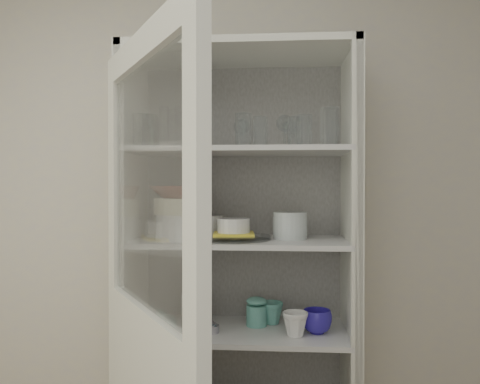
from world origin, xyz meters
The scene contains 31 objects.
wall_back centered at (0.00, 1.50, 1.30)m, with size 3.60×0.02×2.60m, color beige.
pantry_cabinet centered at (0.20, 1.34, 0.94)m, with size 1.00×0.45×2.10m.
cupboard_door centered at (-0.06, 0.67, 0.87)m, with size 0.52×0.78×2.00m.
tumbler_0 centered at (-0.21, 1.14, 1.73)m, with size 0.07×0.07×0.14m, color silver.
tumbler_1 centered at (-0.18, 1.15, 1.73)m, with size 0.07×0.07×0.14m, color silver.
tumbler_2 centered at (0.23, 1.12, 1.73)m, with size 0.07×0.07×0.13m, color silver.
tumbler_3 centered at (0.29, 1.16, 1.72)m, with size 0.06×0.06×0.13m, color silver.
tumbler_4 centered at (0.44, 1.16, 1.72)m, with size 0.06×0.06×0.12m, color silver.
tumbler_5 centered at (0.58, 1.14, 1.74)m, with size 0.08×0.08×0.16m, color silver.
tumbler_6 centered at (0.48, 1.12, 1.72)m, with size 0.06×0.06×0.13m, color silver.
tumbler_7 centered at (-0.21, 1.26, 1.73)m, with size 0.07×0.07×0.13m, color silver.
tumbler_8 centered at (-0.20, 1.26, 1.74)m, with size 0.07×0.07×0.15m, color silver.
tumbler_9 centered at (-0.02, 1.28, 1.73)m, with size 0.07×0.07×0.13m, color silver.
goblet_0 centered at (-0.01, 1.35, 1.76)m, with size 0.08×0.08×0.19m, color silver, non-canonical shape.
goblet_1 centered at (0.20, 1.40, 1.74)m, with size 0.07×0.07×0.17m, color silver, non-canonical shape.
goblet_2 centered at (0.40, 1.35, 1.75)m, with size 0.08×0.08×0.18m, color silver, non-canonical shape.
goblet_3 centered at (0.42, 1.37, 1.74)m, with size 0.07×0.07×0.15m, color silver, non-canonical shape.
plate_stack_front centered at (-0.06, 1.23, 1.32)m, with size 0.21×0.21×0.11m, color white.
plate_stack_back centered at (0.00, 1.38, 1.31)m, with size 0.23×0.23×0.10m, color white.
cream_bowl centered at (-0.06, 1.23, 1.41)m, with size 0.23×0.23×0.07m, color beige.
terracotta_bowl centered at (-0.06, 1.23, 1.47)m, with size 0.22×0.22×0.05m, color brown.
glass_platter centered at (0.17, 1.24, 1.27)m, with size 0.33×0.33×0.02m, color silver.
yellow_trivet centered at (0.17, 1.24, 1.29)m, with size 0.18×0.18×0.01m, color yellow.
white_ramekin centered at (0.17, 1.24, 1.32)m, with size 0.14×0.14×0.06m, color white.
grey_bowl_stack centered at (0.42, 1.28, 1.32)m, with size 0.15×0.15×0.12m, color silver.
mug_blue centered at (0.54, 1.23, 0.91)m, with size 0.13×0.13×0.10m, color #24249C.
mug_teal centered at (0.34, 1.35, 0.91)m, with size 0.11×0.11×0.10m, color teal.
mug_white centered at (0.44, 1.18, 0.91)m, with size 0.11×0.11×0.10m, color white.
teal_jar centered at (0.27, 1.31, 0.92)m, with size 0.09×0.09×0.11m.
measuring_cups centered at (0.04, 1.20, 0.88)m, with size 0.11×0.11×0.04m, color #B2B0C1.
white_canister centered at (-0.01, 1.29, 0.93)m, with size 0.12×0.12×0.14m, color white.
Camera 1 is at (0.35, -0.80, 1.50)m, focal length 35.00 mm.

